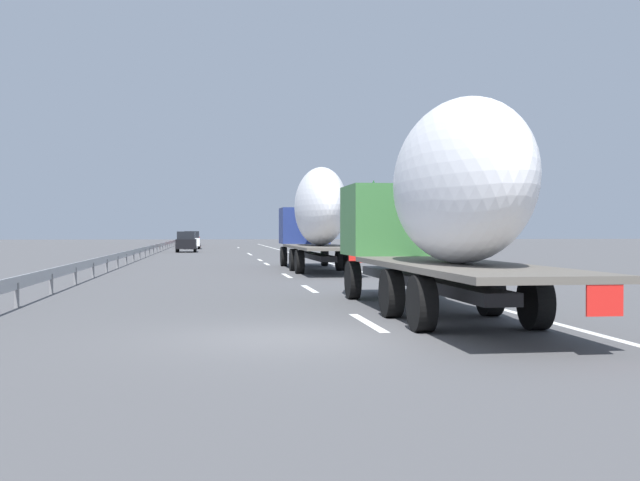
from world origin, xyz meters
The scene contains 23 objects.
ground_plane centered at (40.00, 0.00, 0.00)m, with size 260.00×260.00×0.00m, color #4C4C4F.
lane_stripe_0 centered at (2.00, -1.80, 0.00)m, with size 3.20×0.20×0.01m, color white.
lane_stripe_1 centered at (11.31, -1.80, 0.00)m, with size 3.20×0.20×0.01m, color white.
lane_stripe_2 centered at (18.79, -1.80, 0.00)m, with size 3.20×0.20×0.01m, color white.
lane_stripe_3 centered at (30.55, -1.80, 0.00)m, with size 3.20×0.20×0.01m, color white.
lane_stripe_4 centered at (36.72, -1.80, 0.00)m, with size 3.20×0.20×0.01m, color white.
lane_stripe_5 centered at (48.48, -1.80, 0.00)m, with size 3.20×0.20×0.01m, color white.
lane_stripe_6 centered at (51.36, -1.80, 0.00)m, with size 3.20×0.20×0.01m, color white.
lane_stripe_7 centered at (75.72, -1.80, 0.00)m, with size 3.20×0.20×0.01m, color white.
edge_line_right centered at (45.00, -5.50, 0.00)m, with size 110.00×0.20×0.01m, color white.
truck_lead centered at (22.72, -3.60, 2.66)m, with size 13.86×2.55×4.77m.
truck_trailing centered at (2.89, -3.60, 2.51)m, with size 12.76×2.55×4.50m.
car_red_compact centered at (87.76, 3.65, 0.91)m, with size 4.17×1.83×1.80m.
car_white_van centered at (69.64, 3.32, 0.94)m, with size 4.55×1.75×1.88m.
car_black_suv centered at (56.75, 3.51, 0.93)m, with size 4.14×1.77×1.85m.
road_sign centered at (41.78, -6.70, 2.15)m, with size 0.10×0.90×3.11m.
tree_0 centered at (74.42, -9.74, 4.24)m, with size 2.69×2.69×6.96m.
tree_1 centered at (88.83, -11.81, 4.05)m, with size 3.10×3.10×6.53m.
tree_2 centered at (74.25, -10.93, 3.11)m, with size 3.31×3.31×4.99m.
tree_3 centered at (51.06, -12.35, 3.99)m, with size 3.53×3.53×6.22m.
tree_4 centered at (31.92, -13.28, 4.11)m, with size 3.27×3.27×6.79m.
tree_5 centered at (74.54, -11.85, 4.65)m, with size 3.76×3.76×7.41m.
guardrail_median centered at (43.00, 6.00, 0.58)m, with size 94.00×0.10×0.76m.
Camera 1 is at (-13.36, 1.34, 1.84)m, focal length 43.52 mm.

